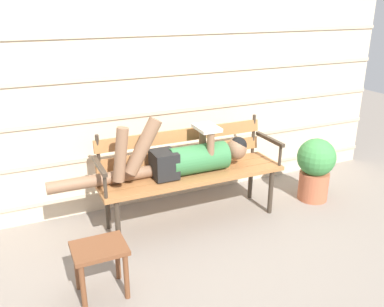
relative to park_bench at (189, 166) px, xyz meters
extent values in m
plane|color=gray|center=(0.00, -0.20, -0.50)|extent=(12.00, 12.00, 0.00)
cube|color=beige|center=(0.00, 0.50, 0.75)|extent=(4.94, 0.06, 2.50)
cube|color=#C1AD8E|center=(0.00, 0.47, -0.33)|extent=(4.94, 0.02, 0.04)
cube|color=#C1AD8E|center=(0.00, 0.47, 0.03)|extent=(4.94, 0.02, 0.04)
cube|color=#C1AD8E|center=(0.00, 0.47, 0.39)|extent=(4.94, 0.02, 0.04)
cube|color=#C1AD8E|center=(0.00, 0.47, 0.75)|extent=(4.94, 0.02, 0.04)
cube|color=#C1AD8E|center=(0.00, 0.47, 1.10)|extent=(4.94, 0.02, 0.04)
cube|color=#9E6638|center=(0.00, -0.22, -0.05)|extent=(1.64, 0.14, 0.04)
cube|color=#9E6638|center=(0.00, -0.07, -0.05)|extent=(1.64, 0.14, 0.04)
cube|color=#9E6638|center=(0.00, 0.08, -0.05)|extent=(1.64, 0.14, 0.04)
cube|color=#9E6638|center=(0.00, 0.15, 0.07)|extent=(1.58, 0.05, 0.11)
cube|color=#9E6638|center=(0.00, 0.15, 0.25)|extent=(1.58, 0.05, 0.11)
cylinder|color=#382D23|center=(-0.76, 0.15, 0.16)|extent=(0.03, 0.03, 0.39)
cylinder|color=#382D23|center=(0.76, 0.15, 0.16)|extent=(0.03, 0.03, 0.39)
cylinder|color=#382D23|center=(-0.72, -0.24, -0.29)|extent=(0.04, 0.04, 0.43)
cylinder|color=#382D23|center=(0.72, -0.24, -0.29)|extent=(0.04, 0.04, 0.43)
cylinder|color=#382D23|center=(-0.72, 0.11, -0.29)|extent=(0.04, 0.04, 0.43)
cylinder|color=#382D23|center=(0.72, 0.11, -0.29)|extent=(0.04, 0.04, 0.43)
cube|color=#382D23|center=(-0.80, -0.07, 0.16)|extent=(0.04, 0.42, 0.03)
cylinder|color=#382D23|center=(-0.80, -0.24, 0.06)|extent=(0.03, 0.03, 0.20)
cube|color=#382D23|center=(0.80, -0.07, 0.16)|extent=(0.04, 0.42, 0.03)
cylinder|color=#382D23|center=(0.80, -0.24, 0.06)|extent=(0.03, 0.03, 0.20)
cylinder|color=#33703D|center=(0.06, -0.07, 0.09)|extent=(0.52, 0.25, 0.25)
cube|color=black|center=(-0.26, -0.07, 0.09)|extent=(0.20, 0.24, 0.22)
sphere|color=brown|center=(0.44, -0.07, 0.12)|extent=(0.19, 0.19, 0.19)
sphere|color=black|center=(0.46, -0.07, 0.15)|extent=(0.16, 0.16, 0.16)
cylinder|color=brown|center=(-0.45, -0.13, 0.30)|extent=(0.33, 0.11, 0.47)
cylinder|color=brown|center=(-0.64, -0.13, 0.25)|extent=(0.15, 0.09, 0.44)
cylinder|color=brown|center=(-0.77, -0.01, 0.02)|extent=(0.87, 0.10, 0.10)
cylinder|color=brown|center=(0.14, -0.15, 0.22)|extent=(0.06, 0.06, 0.25)
cylinder|color=brown|center=(0.14, 0.01, 0.22)|extent=(0.06, 0.06, 0.25)
cube|color=silver|center=(0.14, -0.07, 0.36)|extent=(0.18, 0.25, 0.03)
cube|color=brown|center=(-0.97, -0.72, -0.15)|extent=(0.35, 0.29, 0.03)
cylinder|color=brown|center=(-1.11, -0.84, -0.33)|extent=(0.04, 0.04, 0.34)
cylinder|color=brown|center=(-0.83, -0.84, -0.33)|extent=(0.04, 0.04, 0.34)
cylinder|color=brown|center=(-1.11, -0.61, -0.33)|extent=(0.04, 0.04, 0.34)
cylinder|color=brown|center=(-0.83, -0.61, -0.33)|extent=(0.04, 0.04, 0.34)
cylinder|color=#AD5B3D|center=(1.29, -0.17, -0.36)|extent=(0.29, 0.29, 0.29)
sphere|color=#3D8442|center=(1.29, -0.17, -0.06)|extent=(0.37, 0.37, 0.37)
camera|label=1|loc=(-1.35, -3.05, 1.37)|focal=38.16mm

